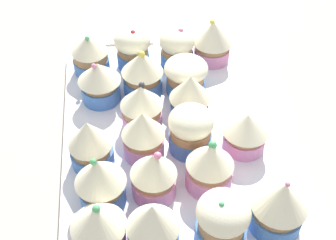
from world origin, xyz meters
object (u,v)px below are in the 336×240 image
object	(u,v)px
cupcake_8	(143,134)
cupcake_14	(191,129)
cupcake_19	(279,205)
cupcake_10	(153,226)
cupcake_18	(246,130)
napkin	(119,21)
cupcake_5	(133,48)
cupcake_9	(154,174)
cupcake_1	(99,81)
cupcake_17	(213,40)
cupcake_6	(142,72)
cupcake_0	(90,54)
cupcake_3	(100,181)
cupcake_15	(210,166)
baking_tray	(168,138)
cupcake_2	(90,143)
cupcake_12	(186,75)
cupcake_16	(222,220)
cupcake_4	(99,225)
cupcake_13	(190,96)
cupcake_7	(142,106)
cupcake_11	(177,48)

from	to	relation	value
cupcake_8	cupcake_14	xyz separation A→B (cm)	(-0.35, 6.37, -0.37)
cupcake_19	cupcake_14	bearing A→B (deg)	-149.88
cupcake_10	cupcake_18	distance (cm)	19.38
napkin	cupcake_19	bearing A→B (deg)	17.94
cupcake_8	cupcake_18	bearing A→B (deg)	88.10
cupcake_5	cupcake_9	world-z (taller)	cupcake_9
cupcake_1	cupcake_17	xyz separation A→B (cm)	(-7.67, 18.90, 0.26)
cupcake_6	cupcake_8	world-z (taller)	same
cupcake_0	cupcake_5	world-z (taller)	cupcake_5
cupcake_6	napkin	distance (cm)	22.92
cupcake_5	napkin	size ratio (longest dim) A/B	0.48
cupcake_3	cupcake_18	world-z (taller)	cupcake_3
cupcake_17	cupcake_15	bearing A→B (deg)	-12.68
cupcake_6	baking_tray	bearing A→B (deg)	14.50
cupcake_2	cupcake_9	world-z (taller)	same
cupcake_14	cupcake_18	world-z (taller)	cupcake_14
cupcake_9	cupcake_12	distance (cm)	20.05
cupcake_5	cupcake_16	xyz separation A→B (cm)	(33.58, 7.32, -0.09)
cupcake_5	cupcake_4	bearing A→B (deg)	-10.93
cupcake_14	cupcake_15	size ratio (longest dim) A/B	0.95
cupcake_2	cupcake_13	size ratio (longest dim) A/B	1.02
cupcake_14	napkin	xyz separation A→B (cm)	(-34.98, -7.89, -4.47)
cupcake_19	cupcake_2	bearing A→B (deg)	-120.69
cupcake_5	cupcake_15	distance (cm)	26.91
cupcake_12	cupcake_19	world-z (taller)	cupcake_19
baking_tray	cupcake_18	distance (cm)	11.31
cupcake_5	cupcake_0	bearing A→B (deg)	-86.80
cupcake_3	napkin	bearing A→B (deg)	174.32
cupcake_2	cupcake_7	distance (cm)	9.57
baking_tray	cupcake_10	bearing A→B (deg)	-13.11
cupcake_14	cupcake_17	size ratio (longest dim) A/B	0.94
cupcake_12	cupcake_13	size ratio (longest dim) A/B	0.91
cupcake_7	cupcake_11	world-z (taller)	cupcake_7
cupcake_9	cupcake_8	bearing A→B (deg)	-174.62
cupcake_15	cupcake_19	bearing A→B (deg)	43.03
cupcake_8	cupcake_17	bearing A→B (deg)	145.80
cupcake_13	cupcake_19	size ratio (longest dim) A/B	0.94
cupcake_3	cupcake_6	bearing A→B (deg)	161.17
cupcake_5	napkin	xyz separation A→B (cm)	(-15.57, -1.66, -4.57)
baking_tray	cupcake_16	world-z (taller)	cupcake_16
cupcake_9	cupcake_7	bearing A→B (deg)	-178.52
cupcake_15	cupcake_11	bearing A→B (deg)	-179.48
cupcake_5	cupcake_16	distance (cm)	34.37
cupcake_12	cupcake_14	xyz separation A→B (cm)	(11.81, -1.33, 0.38)
cupcake_15	cupcake_19	distance (cm)	9.54
napkin	cupcake_8	bearing A→B (deg)	2.46
cupcake_9	cupcake_17	xyz separation A→B (cm)	(-26.39, 12.84, 0.14)
cupcake_9	cupcake_13	bearing A→B (deg)	153.02
cupcake_2	cupcake_4	size ratio (longest dim) A/B	1.06
cupcake_5	cupcake_2	bearing A→B (deg)	-19.15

